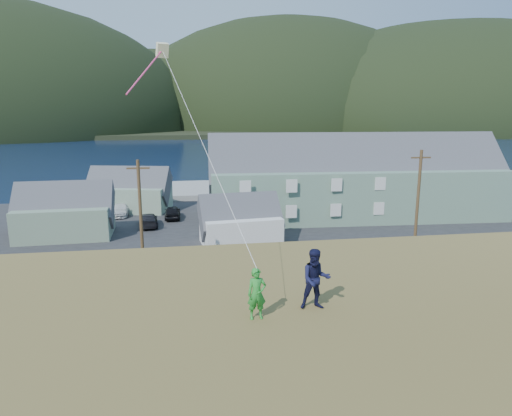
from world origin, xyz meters
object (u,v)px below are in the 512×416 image
(shed_white, at_px, (240,222))
(kite_flyer_navy, at_px, (316,279))
(shed_palegreen_far, at_px, (129,191))
(kite_flyer_green, at_px, (257,294))
(lodge, at_px, (355,179))
(shed_palegreen_near, at_px, (65,213))
(wharf, at_px, (156,191))

(shed_white, bearing_deg, kite_flyer_navy, -98.91)
(shed_palegreen_far, xyz_separation_m, kite_flyer_green, (9.22, -48.02, 5.26))
(kite_flyer_green, bearing_deg, shed_palegreen_far, 96.23)
(lodge, xyz_separation_m, shed_white, (-15.14, -9.83, -2.38))
(lodge, xyz_separation_m, shed_palegreen_near, (-32.48, -4.12, -2.12))
(lodge, xyz_separation_m, shed_palegreen_far, (-27.47, 7.81, -2.07))
(lodge, xyz_separation_m, kite_flyer_green, (-18.26, -40.21, 3.19))
(shed_white, bearing_deg, shed_palegreen_near, 155.36)
(lodge, distance_m, shed_palegreen_near, 32.81)
(kite_flyer_navy, bearing_deg, kite_flyer_green, -163.17)
(wharf, xyz_separation_m, kite_flyer_green, (6.60, -59.78, 7.48))
(shed_palegreen_far, distance_m, kite_flyer_navy, 49.18)
(shed_white, relative_size, shed_palegreen_far, 0.72)
(shed_white, distance_m, kite_flyer_navy, 30.55)
(shed_white, bearing_deg, shed_palegreen_far, 118.54)
(shed_white, height_order, shed_palegreen_far, shed_palegreen_far)
(lodge, height_order, shed_palegreen_near, lodge)
(shed_white, xyz_separation_m, kite_flyer_green, (-3.11, -30.37, 5.57))
(kite_flyer_green, relative_size, kite_flyer_navy, 0.81)
(lodge, distance_m, shed_palegreen_far, 28.64)
(shed_palegreen_near, xyz_separation_m, kite_flyer_green, (14.23, -36.09, 5.31))
(lodge, height_order, shed_white, lodge)
(wharf, relative_size, lodge, 0.73)
(shed_palegreen_far, height_order, kite_flyer_navy, kite_flyer_navy)
(wharf, xyz_separation_m, shed_palegreen_near, (-7.62, -23.69, 2.17))
(lodge, relative_size, shed_white, 4.34)
(kite_flyer_navy, bearing_deg, shed_palegreen_far, 107.32)
(wharf, bearing_deg, shed_white, -71.71)
(shed_white, distance_m, shed_palegreen_far, 21.53)
(kite_flyer_green, distance_m, kite_flyer_navy, 1.85)
(shed_white, height_order, kite_flyer_navy, kite_flyer_navy)
(lodge, relative_size, shed_palegreen_far, 3.12)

